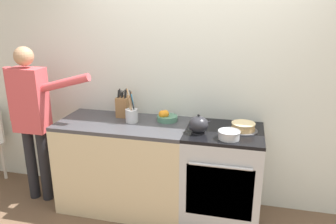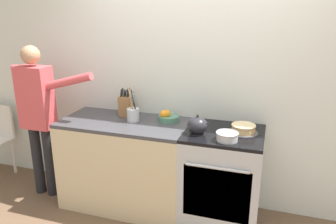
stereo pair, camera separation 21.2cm
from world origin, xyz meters
name	(u,v)px [view 2 (the right image)]	position (x,y,z in m)	size (l,w,h in m)	color
wall_back	(199,82)	(0.00, 0.67, 1.30)	(8.00, 0.04, 2.60)	silver
counter_cabinet	(126,163)	(-0.67, 0.32, 0.46)	(1.28, 0.65, 0.93)	beige
stove_range	(222,178)	(0.32, 0.32, 0.46)	(0.71, 0.68, 0.93)	#B7BABF
layer_cake	(243,129)	(0.48, 0.35, 0.96)	(0.26, 0.26, 0.08)	#4C4C51
tea_kettle	(198,125)	(0.09, 0.22, 1.00)	(0.22, 0.18, 0.18)	#232328
mixing_bowl	(227,136)	(0.37, 0.13, 0.96)	(0.19, 0.19, 0.08)	#B7BABF
knife_block	(126,105)	(-0.73, 0.51, 1.03)	(0.12, 0.15, 0.30)	olive
utensil_crock	(133,114)	(-0.59, 0.35, 1.00)	(0.12, 0.12, 0.34)	#B7BABF
fruit_bowl	(168,117)	(-0.27, 0.47, 0.97)	(0.21, 0.21, 0.11)	#4C7F66
person_baker	(38,110)	(-1.62, 0.23, 0.99)	(0.93, 0.20, 1.65)	black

